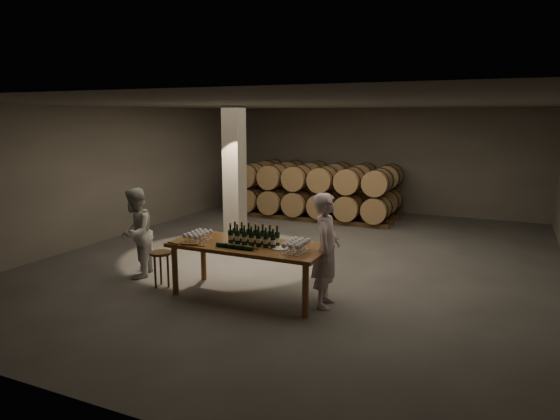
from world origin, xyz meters
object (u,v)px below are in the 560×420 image
at_px(bottle_cluster, 254,237).
at_px(person_man, 326,250).
at_px(stool, 161,258).
at_px(person_woman, 136,233).
at_px(plate, 280,248).
at_px(tasting_table, 249,250).
at_px(notebook_near, 191,243).

bearing_deg(bottle_cluster, person_man, 6.66).
height_order(stool, person_woman, person_woman).
bearing_deg(person_man, plate, 95.04).
relative_size(stool, person_man, 0.35).
height_order(plate, person_woman, person_woman).
distance_m(stool, person_woman, 0.88).
relative_size(tasting_table, bottle_cluster, 3.00).
height_order(stool, person_man, person_man).
xyz_separation_m(tasting_table, stool, (-1.64, -0.22, -0.28)).
bearing_deg(person_man, person_woman, 81.41).
distance_m(bottle_cluster, plate, 0.51).
xyz_separation_m(plate, notebook_near, (-1.45, -0.34, 0.01)).
distance_m(bottle_cluster, person_man, 1.22).
xyz_separation_m(bottle_cluster, person_woman, (-2.50, 0.06, -0.18)).
relative_size(bottle_cluster, stool, 1.37).
relative_size(person_man, person_woman, 1.08).
bearing_deg(notebook_near, tasting_table, 7.21).
distance_m(plate, person_woman, 3.00).
bearing_deg(tasting_table, person_man, 6.33).
relative_size(notebook_near, person_woman, 0.17).
relative_size(stool, person_woman, 0.38).
bearing_deg(plate, tasting_table, 175.60).
distance_m(bottle_cluster, person_woman, 2.50).
relative_size(plate, notebook_near, 0.98).
bearing_deg(person_woman, plate, 65.58).
relative_size(tasting_table, person_woman, 1.55).
bearing_deg(tasting_table, notebook_near, -155.93).
distance_m(tasting_table, person_woman, 2.41).
bearing_deg(person_man, bottle_cluster, 86.77).
bearing_deg(plate, person_man, 14.93).
relative_size(notebook_near, person_man, 0.15).
xyz_separation_m(bottle_cluster, notebook_near, (-0.96, -0.39, -0.11)).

